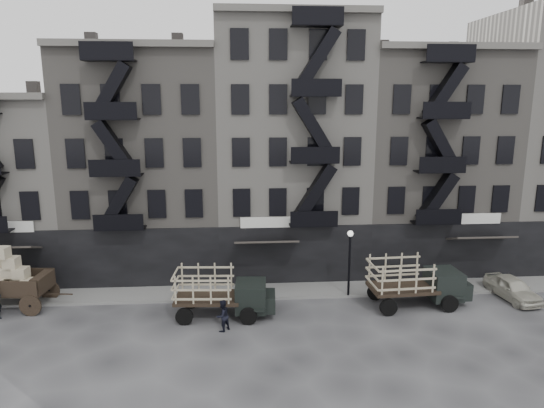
{
  "coord_description": "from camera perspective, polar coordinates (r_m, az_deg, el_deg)",
  "views": [
    {
      "loc": [
        -3.7,
        -25.09,
        12.1
      ],
      "look_at": [
        -1.64,
        4.0,
        5.69
      ],
      "focal_mm": 32.0,
      "sensor_mm": 36.0,
      "label": 1
    }
  ],
  "objects": [
    {
      "name": "ground",
      "position": [
        28.1,
        4.02,
        -13.14
      ],
      "size": [
        140.0,
        140.0,
        0.0
      ],
      "primitive_type": "plane",
      "color": "#38383A",
      "rests_on": "ground"
    },
    {
      "name": "sidewalk",
      "position": [
        31.47,
        3.06,
        -10.09
      ],
      "size": [
        55.0,
        2.5,
        0.15
      ],
      "primitive_type": "cube",
      "color": "slate",
      "rests_on": "ground"
    },
    {
      "name": "building_west",
      "position": [
        39.02,
        -28.7,
        1.87
      ],
      "size": [
        10.0,
        11.35,
        13.2
      ],
      "color": "#A8A49B",
      "rests_on": "ground"
    },
    {
      "name": "building_midwest",
      "position": [
        35.78,
        -14.21,
        4.63
      ],
      "size": [
        10.0,
        11.35,
        16.2
      ],
      "color": "slate",
      "rests_on": "ground"
    },
    {
      "name": "building_center",
      "position": [
        35.29,
        2.0,
        6.54
      ],
      "size": [
        10.0,
        11.35,
        18.2
      ],
      "color": "#A8A49B",
      "rests_on": "ground"
    },
    {
      "name": "building_mideast",
      "position": [
        37.79,
        17.3,
        4.85
      ],
      "size": [
        10.0,
        11.35,
        16.2
      ],
      "color": "slate",
      "rests_on": "ground"
    },
    {
      "name": "lamp_post",
      "position": [
        29.98,
        9.12,
        -5.88
      ],
      "size": [
        0.36,
        0.36,
        4.28
      ],
      "color": "black",
      "rests_on": "ground"
    },
    {
      "name": "wagon",
      "position": [
        32.29,
        -28.62,
        -7.12
      ],
      "size": [
        4.67,
        2.83,
        3.77
      ],
      "rotation": [
        0.0,
        0.0,
        -0.1
      ],
      "color": "black",
      "rests_on": "ground"
    },
    {
      "name": "stake_truck_west",
      "position": [
        27.68,
        -5.97,
        -9.98
      ],
      "size": [
        5.7,
        2.61,
        2.8
      ],
      "rotation": [
        0.0,
        0.0,
        -0.06
      ],
      "color": "black",
      "rests_on": "ground"
    },
    {
      "name": "stake_truck_east",
      "position": [
        30.04,
        16.6,
        -8.44
      ],
      "size": [
        5.99,
        2.73,
        2.94
      ],
      "rotation": [
        0.0,
        0.0,
        0.06
      ],
      "color": "black",
      "rests_on": "ground"
    },
    {
      "name": "car_east",
      "position": [
        33.56,
        26.44,
        -8.84
      ],
      "size": [
        2.16,
        4.22,
        1.38
      ],
      "primitive_type": "imported",
      "rotation": [
        0.0,
        0.0,
        0.14
      ],
      "color": "#B6B3A3",
      "rests_on": "ground"
    },
    {
      "name": "pedestrian_mid",
      "position": [
        26.33,
        -5.85,
        -12.94
      ],
      "size": [
        1.05,
        1.05,
        1.72
      ],
      "primitive_type": "imported",
      "rotation": [
        0.0,
        0.0,
        3.92
      ],
      "color": "black",
      "rests_on": "ground"
    }
  ]
}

